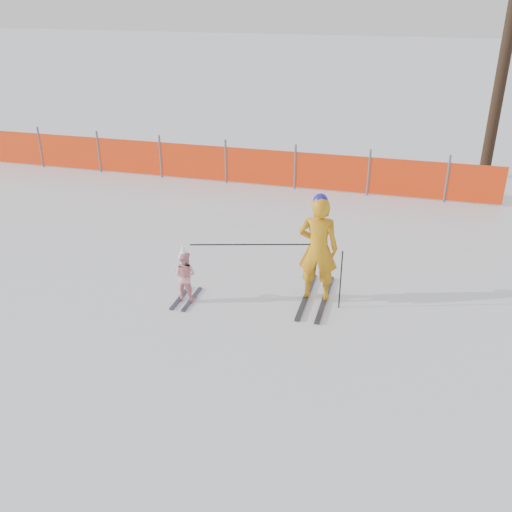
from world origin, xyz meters
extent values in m
plane|color=white|center=(0.00, 0.00, 0.00)|extent=(120.00, 120.00, 0.00)
cube|color=black|center=(0.80, 1.07, 0.02)|extent=(0.09, 1.72, 0.04)
cube|color=black|center=(1.14, 1.07, 0.02)|extent=(0.09, 1.72, 0.04)
imported|color=orange|center=(0.97, 1.07, 1.00)|extent=(0.72, 0.48, 1.92)
sphere|color=#211C9B|center=(0.97, 1.07, 1.88)|extent=(0.25, 0.25, 0.25)
cube|color=black|center=(-1.41, 0.44, 0.01)|extent=(0.09, 0.88, 0.03)
cube|color=black|center=(-1.19, 0.44, 0.01)|extent=(0.09, 0.88, 0.03)
imported|color=#FAA3AA|center=(-1.30, 0.44, 0.49)|extent=(0.47, 0.39, 0.91)
cone|color=white|center=(-1.30, 0.44, 0.97)|extent=(0.19, 0.19, 0.24)
cylinder|color=black|center=(1.42, 0.87, 0.55)|extent=(0.02, 0.02, 1.10)
cylinder|color=black|center=(-0.17, 0.75, 1.08)|extent=(2.03, 0.59, 0.02)
cylinder|color=#595960|center=(-8.66, 7.01, 0.62)|extent=(0.06, 0.06, 1.25)
cylinder|color=#595960|center=(-6.66, 7.01, 0.62)|extent=(0.06, 0.06, 1.25)
cylinder|color=#595960|center=(-4.66, 7.01, 0.62)|extent=(0.06, 0.06, 1.25)
cylinder|color=#595960|center=(-2.66, 7.01, 0.62)|extent=(0.06, 0.06, 1.25)
cylinder|color=#595960|center=(-0.66, 7.01, 0.62)|extent=(0.06, 0.06, 1.25)
cylinder|color=#595960|center=(1.34, 7.01, 0.62)|extent=(0.06, 0.06, 1.25)
cylinder|color=#595960|center=(3.34, 7.01, 0.62)|extent=(0.06, 0.06, 1.25)
cube|color=#FF3A0D|center=(-3.95, 7.01, 0.55)|extent=(17.42, 0.03, 1.00)
cylinder|color=black|center=(4.52, 9.54, 3.64)|extent=(0.32, 0.32, 7.28)
camera|label=1|loc=(2.29, -7.90, 5.17)|focal=40.00mm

